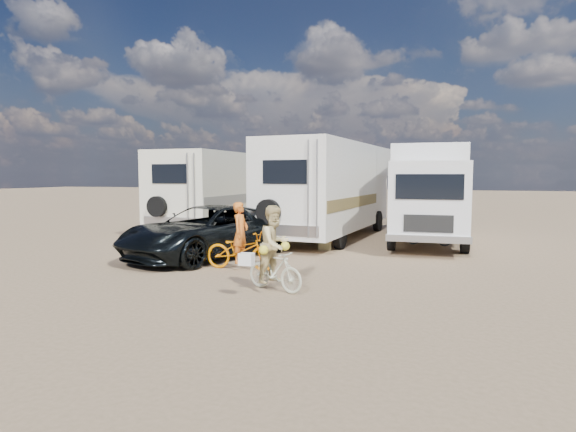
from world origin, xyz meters
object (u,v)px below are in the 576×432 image
(rv_main, at_px, (332,191))
(rider_man, at_px, (240,239))
(dark_suv, at_px, (207,232))
(bike_man, at_px, (241,250))
(box_truck, at_px, (428,194))
(crate, at_px, (324,244))
(rider_woman, at_px, (275,252))
(rv_left, at_px, (219,192))
(cooler, at_px, (253,239))
(bike_woman, at_px, (275,270))
(bike_parked, at_px, (429,233))

(rv_main, bearing_deg, rider_man, -91.27)
(rv_main, distance_m, dark_suv, 6.29)
(bike_man, bearing_deg, rider_man, 91.19)
(bike_man, bearing_deg, box_truck, -32.33)
(crate, bearing_deg, rv_main, 97.77)
(box_truck, distance_m, rider_woman, 9.21)
(rv_main, xyz_separation_m, bike_man, (-0.87, -7.08, -1.33))
(bike_man, xyz_separation_m, rider_man, (-0.00, 0.00, 0.29))
(rv_left, height_order, rider_man, rv_left)
(rider_woman, relative_size, cooler, 2.83)
(rider_man, relative_size, rider_woman, 0.96)
(rider_woman, distance_m, cooler, 6.55)
(bike_woman, height_order, cooler, bike_woman)
(box_truck, xyz_separation_m, bike_woman, (-2.90, -8.69, -1.33))
(box_truck, distance_m, rider_man, 8.22)
(rider_woman, xyz_separation_m, crate, (-0.31, 5.85, -0.66))
(dark_suv, xyz_separation_m, rider_woman, (3.31, -3.31, 0.05))
(bike_man, distance_m, crate, 4.19)
(dark_suv, xyz_separation_m, rider_man, (1.70, -1.43, 0.02))
(bike_parked, bearing_deg, dark_suv, 131.45)
(box_truck, xyz_separation_m, rider_woman, (-2.90, -8.69, -0.94))
(dark_suv, bearing_deg, box_truck, 60.88)
(bike_woman, distance_m, bike_parked, 8.44)
(box_truck, bearing_deg, rv_left, 171.61)
(box_truck, distance_m, bike_woman, 9.26)
(box_truck, xyz_separation_m, bike_man, (-4.51, -6.80, -1.26))
(dark_suv, distance_m, rider_woman, 4.68)
(bike_man, relative_size, bike_woman, 1.32)
(rider_man, distance_m, bike_parked, 7.57)
(bike_man, distance_m, bike_parked, 7.56)
(dark_suv, height_order, bike_parked, dark_suv)
(rider_man, xyz_separation_m, rider_woman, (1.60, -1.88, 0.03))
(crate, bearing_deg, box_truck, 41.39)
(bike_man, height_order, cooler, bike_man)
(box_truck, distance_m, crate, 4.58)
(dark_suv, height_order, cooler, dark_suv)
(dark_suv, height_order, crate, dark_suv)
(crate, bearing_deg, dark_suv, -139.72)
(box_truck, bearing_deg, dark_suv, -140.84)
(bike_man, bearing_deg, dark_suv, 51.18)
(rider_man, bearing_deg, bike_parked, -36.11)
(rv_left, xyz_separation_m, bike_woman, (6.01, -9.73, -1.26))
(rider_man, bearing_deg, rv_left, 30.51)
(rv_main, height_order, bike_woman, rv_main)
(dark_suv, xyz_separation_m, bike_man, (1.70, -1.43, -0.27))
(box_truck, xyz_separation_m, cooler, (-5.77, -2.82, -1.54))
(rider_woman, bearing_deg, rv_main, 26.52)
(bike_woman, height_order, bike_parked, bike_woman)
(rv_left, relative_size, crate, 18.34)
(box_truck, xyz_separation_m, dark_suv, (-6.21, -5.37, -0.99))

